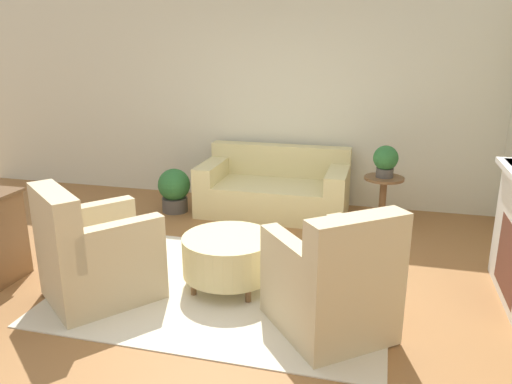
% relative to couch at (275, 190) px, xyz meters
% --- Properties ---
extents(ground_plane, '(16.00, 16.00, 0.00)m').
position_rel_couch_xyz_m(ground_plane, '(0.03, -2.17, -0.30)').
color(ground_plane, '#996638').
extents(wall_back, '(9.34, 0.12, 2.80)m').
position_rel_couch_xyz_m(wall_back, '(0.03, 0.57, 1.10)').
color(wall_back, beige).
rests_on(wall_back, ground_plane).
extents(rug, '(2.83, 2.04, 0.01)m').
position_rel_couch_xyz_m(rug, '(0.03, -2.17, -0.29)').
color(rug, beige).
rests_on(rug, ground_plane).
extents(couch, '(1.84, 0.95, 0.81)m').
position_rel_couch_xyz_m(couch, '(0.00, 0.00, 0.00)').
color(couch, beige).
rests_on(couch, ground_plane).
extents(armchair_left, '(1.11, 1.13, 1.00)m').
position_rel_couch_xyz_m(armchair_left, '(-0.97, -2.60, 0.09)').
color(armchair_left, '#C6B289').
rests_on(armchair_left, rug).
extents(armchair_right, '(1.11, 1.13, 1.00)m').
position_rel_couch_xyz_m(armchair_right, '(1.02, -2.60, 0.09)').
color(armchair_right, '#C6B289').
rests_on(armchair_right, rug).
extents(ottoman_table, '(0.82, 0.82, 0.46)m').
position_rel_couch_xyz_m(ottoman_table, '(0.05, -2.10, 0.00)').
color(ottoman_table, beige).
rests_on(ottoman_table, rug).
extents(side_table, '(0.45, 0.45, 0.62)m').
position_rel_couch_xyz_m(side_table, '(1.34, -0.26, 0.12)').
color(side_table, brown).
rests_on(side_table, ground_plane).
extents(potted_plant_on_side_table, '(0.28, 0.28, 0.36)m').
position_rel_couch_xyz_m(potted_plant_on_side_table, '(1.34, -0.26, 0.52)').
color(potted_plant_on_side_table, '#4C4742').
rests_on(potted_plant_on_side_table, side_table).
extents(potted_plant_floor, '(0.41, 0.41, 0.56)m').
position_rel_couch_xyz_m(potted_plant_floor, '(-1.25, -0.31, 0.00)').
color(potted_plant_floor, '#4C4742').
rests_on(potted_plant_floor, ground_plane).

